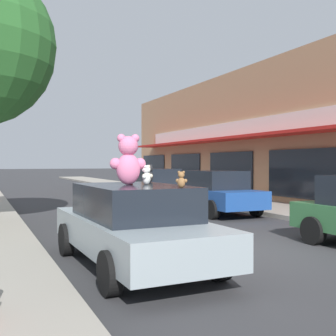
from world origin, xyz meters
The scene contains 10 objects.
ground_plane centered at (0.00, 0.00, 0.00)m, with size 260.00×260.00×0.00m, color #333335.
plush_art_car centered at (-2.56, -0.34, 0.76)m, with size 2.03×4.57×1.44m.
teddy_bear_giant centered at (-2.60, -0.19, 1.88)m, with size 0.68×0.43×0.91m.
teddy_bear_brown centered at (-2.15, -1.43, 1.57)m, with size 0.18×0.18×0.27m.
teddy_bear_white centered at (-2.30, -0.30, 1.61)m, with size 0.23×0.25×0.35m.
teddy_bear_cream centered at (-2.15, 0.06, 1.61)m, with size 0.20×0.27×0.35m.
teddy_bear_red centered at (-2.37, 0.36, 1.58)m, with size 0.20×0.19×0.29m.
teddy_bear_black centered at (-1.90, 0.56, 1.61)m, with size 0.25×0.23×0.36m.
parked_car_far_center centered at (2.71, 5.81, 0.80)m, with size 1.91×4.33×1.56m.
parked_car_far_right centered at (2.71, 11.17, 0.79)m, with size 2.04×4.10×1.56m.
Camera 1 is at (-5.04, -7.34, 1.83)m, focal length 45.00 mm.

